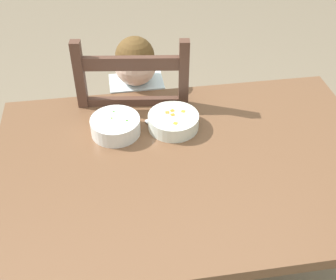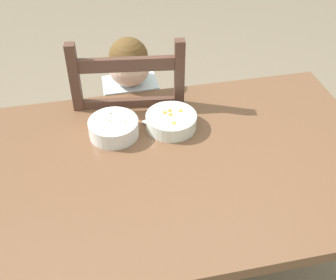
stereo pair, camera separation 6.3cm
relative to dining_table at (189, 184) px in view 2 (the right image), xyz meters
name	(u,v)px [view 2 (the right image)]	position (x,y,z in m)	size (l,w,h in m)	color
dining_table	(189,184)	(0.00, 0.00, 0.00)	(1.28, 0.87, 0.78)	brown
dining_chair	(133,141)	(-0.13, 0.48, -0.17)	(0.47, 0.47, 1.04)	#4F3327
child_figure	(133,113)	(-0.13, 0.47, -0.02)	(0.32, 0.31, 0.97)	silver
bowl_of_peas	(114,127)	(-0.23, 0.18, 0.15)	(0.17, 0.17, 0.06)	white
bowl_of_carrots	(171,121)	(-0.02, 0.18, 0.14)	(0.18, 0.18, 0.05)	white
spoon	(154,123)	(-0.08, 0.21, 0.12)	(0.14, 0.07, 0.01)	silver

